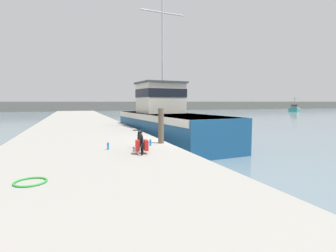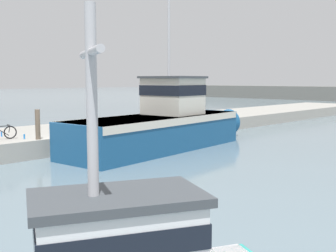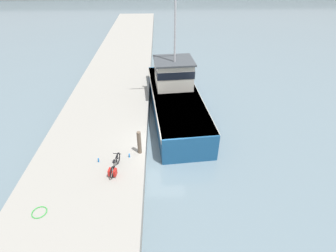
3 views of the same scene
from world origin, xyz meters
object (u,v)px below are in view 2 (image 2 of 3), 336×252
object	(u,v)px
fishing_boat_main	(164,124)
mooring_post	(38,124)
water_bottle_by_bike	(2,134)
water_bottle_on_curb	(24,137)

from	to	relation	value
fishing_boat_main	mooring_post	world-z (taller)	fishing_boat_main
fishing_boat_main	mooring_post	size ratio (longest dim) A/B	9.35
water_bottle_by_bike	water_bottle_on_curb	xyz separation A→B (m)	(1.66, 0.35, -0.01)
fishing_boat_main	water_bottle_on_curb	distance (m)	7.21
fishing_boat_main	water_bottle_by_bike	size ratio (longest dim) A/B	52.46
water_bottle_on_curb	mooring_post	bearing A→B (deg)	35.41
fishing_boat_main	mooring_post	distance (m)	6.62
mooring_post	water_bottle_on_curb	size ratio (longest dim) A/B	6.04
water_bottle_by_bike	water_bottle_on_curb	bearing A→B (deg)	11.77
water_bottle_by_bike	water_bottle_on_curb	distance (m)	1.69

